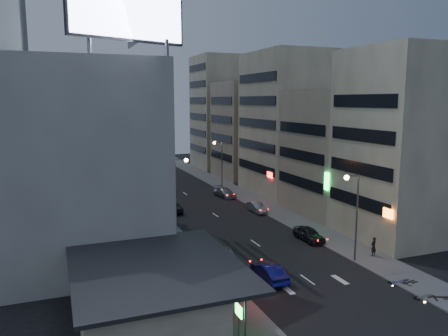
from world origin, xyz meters
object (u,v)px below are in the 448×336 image
scooter_silver_a (429,286)px  scooter_black_b (413,273)px  person (374,246)px  scooter_silver_b (404,271)px  road_car_silver (224,254)px  parked_car_right_near (309,234)px  parked_car_right_mid (257,207)px  parked_car_left (172,207)px  scooter_blue (406,275)px  road_car_blue (269,272)px  parked_car_right_far (225,192)px

scooter_silver_a → scooter_black_b: 2.55m
scooter_silver_a → person: bearing=-19.4°
person → scooter_silver_b: bearing=60.6°
scooter_black_b → road_car_silver: bearing=43.0°
parked_car_right_near → person: size_ratio=2.35×
parked_car_right_mid → parked_car_left: size_ratio=0.83×
scooter_silver_b → scooter_blue: bearing=135.6°
scooter_silver_a → scooter_silver_b: size_ratio=1.05×
parked_car_right_near → scooter_silver_a: 14.62m
road_car_silver → scooter_silver_a: bearing=145.8°
parked_car_right_near → scooter_silver_b: 11.69m
parked_car_left → road_car_silver: (-0.25, -19.35, 0.06)m
road_car_silver → scooter_silver_b: size_ratio=2.60×
scooter_black_b → scooter_silver_b: (-0.38, 0.59, 0.02)m
road_car_blue → scooter_blue: (10.10, -4.48, -0.07)m
parked_car_right_far → scooter_silver_b: (2.45, -34.39, -0.01)m
parked_car_right_mid → road_car_blue: size_ratio=0.89×
parked_car_right_far → scooter_silver_a: 37.45m
road_car_blue → parked_car_right_near: bearing=-137.9°
road_car_blue → road_car_silver: (-1.94, 5.26, -0.01)m
parked_car_right_far → scooter_silver_a: (2.04, -37.40, 0.02)m
road_car_blue → scooter_silver_b: 11.19m
road_car_silver → person: (13.65, -3.92, 0.31)m
person → scooter_silver_b: (-1.19, -5.14, -0.33)m
road_car_silver → scooter_blue: bearing=151.9°
parked_car_left → parked_car_right_far: (9.76, 5.97, 0.05)m
parked_car_left → scooter_silver_b: bearing=118.2°
road_car_silver → road_car_blue: bearing=121.1°
road_car_blue → person: (11.71, 1.34, 0.31)m
person → scooter_blue: size_ratio=1.04×
parked_car_right_far → person: 29.47m
scooter_black_b → parked_car_right_mid: bearing=-4.9°
scooter_blue → parked_car_right_far: bearing=27.6°
person → scooter_silver_a: (-1.60, -8.15, -0.30)m
parked_car_right_mid → road_car_blue: 22.20m
parked_car_right_mid → scooter_blue: bearing=-88.2°
parked_car_left → road_car_blue: (1.69, -24.61, 0.06)m
parked_car_right_mid → scooter_black_b: bearing=-86.4°
road_car_blue → scooter_silver_b: (10.52, -3.80, -0.02)m
parked_car_right_far → scooter_silver_a: bearing=-94.8°
parked_car_right_far → person: (3.64, -29.24, 0.32)m
scooter_silver_a → scooter_silver_b: (0.41, 3.01, -0.03)m
parked_car_right_mid → scooter_black_b: parked_car_right_mid is taller
person → scooter_silver_a: size_ratio=0.92×
parked_car_right_near → parked_car_left: size_ratio=0.90×
road_car_blue → person: 11.79m
parked_car_right_near → scooter_blue: parked_car_right_near is taller
scooter_black_b → scooter_blue: bearing=86.4°
road_car_silver → scooter_silver_b: road_car_silver is taller
scooter_silver_a → scooter_black_b: bearing=-26.4°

